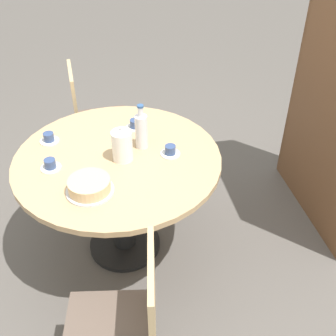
{
  "coord_description": "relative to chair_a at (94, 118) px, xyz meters",
  "views": [
    {
      "loc": [
        2.03,
        -0.09,
        2.21
      ],
      "look_at": [
        0.0,
        0.3,
        0.63
      ],
      "focal_mm": 45.0,
      "sensor_mm": 36.0,
      "label": 1
    }
  ],
  "objects": [
    {
      "name": "chair_b",
      "position": [
        1.86,
        0.03,
        0.0
      ],
      "size": [
        0.48,
        0.48,
        0.92
      ],
      "rotation": [
        0.0,
        0.0,
        6.13
      ],
      "color": "tan",
      "rests_on": "ground_plane"
    },
    {
      "name": "cup_b",
      "position": [
        0.97,
        -0.27,
        0.29
      ],
      "size": [
        0.12,
        0.12,
        0.06
      ],
      "color": "silver",
      "rests_on": "dining_table"
    },
    {
      "name": "ground_plane",
      "position": [
        0.93,
        0.11,
        -0.5
      ],
      "size": [
        14.0,
        14.0,
        0.0
      ],
      "primitive_type": "plane",
      "color": "#56514C"
    },
    {
      "name": "coffee_pot",
      "position": [
        0.95,
        0.15,
        0.36
      ],
      "size": [
        0.12,
        0.12,
        0.22
      ],
      "color": "white",
      "rests_on": "dining_table"
    },
    {
      "name": "chair_a",
      "position": [
        0.0,
        0.0,
        0.0
      ],
      "size": [
        0.44,
        0.44,
        0.92
      ],
      "rotation": [
        0.0,
        0.0,
        3.19
      ],
      "color": "tan",
      "rests_on": "ground_plane"
    },
    {
      "name": "dining_table",
      "position": [
        0.93,
        0.11,
        0.11
      ],
      "size": [
        1.23,
        1.23,
        0.76
      ],
      "color": "black",
      "rests_on": "ground_plane"
    },
    {
      "name": "cup_d",
      "position": [
        0.63,
        0.26,
        0.29
      ],
      "size": [
        0.12,
        0.12,
        0.06
      ],
      "color": "silver",
      "rests_on": "dining_table"
    },
    {
      "name": "cup_a",
      "position": [
        0.69,
        -0.28,
        0.29
      ],
      "size": [
        0.12,
        0.12,
        0.06
      ],
      "color": "silver",
      "rests_on": "dining_table"
    },
    {
      "name": "cake_main",
      "position": [
        1.21,
        -0.06,
        0.3
      ],
      "size": [
        0.25,
        0.25,
        0.08
      ],
      "color": "silver",
      "rests_on": "dining_table"
    },
    {
      "name": "cup_c",
      "position": [
        0.96,
        0.43,
        0.29
      ],
      "size": [
        0.12,
        0.12,
        0.06
      ],
      "color": "silver",
      "rests_on": "dining_table"
    },
    {
      "name": "water_bottle",
      "position": [
        0.85,
        0.27,
        0.38
      ],
      "size": [
        0.08,
        0.08,
        0.28
      ],
      "color": "silver",
      "rests_on": "dining_table"
    }
  ]
}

